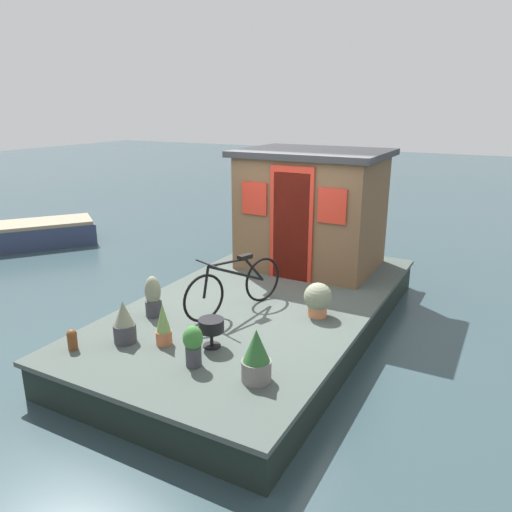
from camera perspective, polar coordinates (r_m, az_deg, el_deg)
The scene contains 13 objects.
ground_plane at distance 7.31m, azimuth 0.75°, elevation -8.62°, with size 60.00×60.00×0.00m, color #2D4247.
houseboat_deck at distance 7.20m, azimuth 0.76°, elevation -6.82°, with size 5.80×3.11×0.50m.
houseboat_cabin at distance 8.38m, azimuth 6.47°, elevation 5.47°, with size 1.84×2.37×1.97m.
bicycle at distance 6.59m, azimuth -2.48°, elevation -3.45°, with size 1.58×0.67×0.77m.
potted_plant_thyme at distance 5.82m, azimuth -10.71°, elevation -7.86°, with size 0.19×0.19×0.51m.
potted_plant_basil at distance 6.59m, azimuth -11.85°, elevation -4.71°, with size 0.22×0.22×0.55m.
potted_plant_mint at distance 6.51m, azimuth 7.19°, elevation -4.95°, with size 0.37×0.37×0.46m.
potted_plant_rosemary at distance 5.98m, azimuth -15.05°, elevation -7.48°, with size 0.26×0.26×0.52m.
potted_plant_ivy at distance 5.01m, azimuth 0.03°, elevation -11.59°, with size 0.31×0.31×0.57m.
potted_plant_fern at distance 5.32m, azimuth -7.31°, elevation -10.12°, with size 0.21×0.21×0.46m.
charcoal_grill at distance 5.69m, azimuth -5.21°, elevation -8.18°, with size 0.29×0.29×0.34m.
mooring_bollard at distance 6.03m, azimuth -20.55°, elevation -8.97°, with size 0.12×0.12×0.25m.
dinghy_boat at distance 12.64m, azimuth -23.85°, elevation 2.41°, with size 2.63×2.35×0.56m.
Camera 1 is at (-5.84, -3.03, 3.18)m, focal length 34.48 mm.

